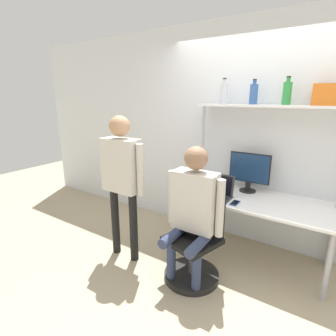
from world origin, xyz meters
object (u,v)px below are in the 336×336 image
at_px(storage_box, 326,95).
at_px(person_standing, 122,171).
at_px(cell_phone, 235,203).
at_px(bottle_green, 287,93).
at_px(monitor, 249,170).
at_px(bottle_blue, 254,94).
at_px(laptop, 217,191).
at_px(person_seated, 193,205).
at_px(bottle_clear, 224,93).
at_px(office_chair, 195,252).

bearing_deg(storage_box, person_standing, -150.15).
bearing_deg(cell_phone, storage_box, 34.98).
bearing_deg(storage_box, bottle_green, 180.00).
bearing_deg(monitor, bottle_blue, 154.48).
distance_m(monitor, bottle_green, 0.93).
height_order(bottle_blue, storage_box, bottle_blue).
bearing_deg(storage_box, laptop, -157.33).
xyz_separation_m(person_seated, person_standing, (-0.84, -0.07, 0.23)).
relative_size(person_standing, bottle_clear, 5.63).
distance_m(cell_phone, storage_box, 1.37).
relative_size(monitor, person_standing, 0.29).
bearing_deg(laptop, bottle_clear, 108.28).
bearing_deg(bottle_green, office_chair, -121.63).
xyz_separation_m(monitor, bottle_clear, (-0.37, 0.01, 0.88)).
xyz_separation_m(laptop, bottle_clear, (-0.12, 0.38, 1.06)).
xyz_separation_m(laptop, person_standing, (-0.84, -0.63, 0.25)).
height_order(monitor, cell_phone, monitor).
bearing_deg(cell_phone, person_standing, -153.52).
height_order(cell_phone, bottle_green, bottle_green).
xyz_separation_m(bottle_green, storage_box, (0.35, 0.00, -0.02)).
distance_m(laptop, bottle_clear, 1.13).
xyz_separation_m(office_chair, bottle_clear, (-0.13, 0.89, 1.57)).
distance_m(laptop, storage_box, 1.43).
xyz_separation_m(monitor, laptop, (-0.24, -0.37, -0.19)).
bearing_deg(bottle_clear, storage_box, 0.00).
height_order(person_seated, bottle_clear, bottle_clear).
height_order(person_standing, bottle_green, bottle_green).
bearing_deg(bottle_clear, person_seated, -82.60).
height_order(laptop, cell_phone, laptop).
bearing_deg(laptop, bottle_green, 34.15).
xyz_separation_m(monitor, storage_box, (0.66, 0.01, 0.85)).
bearing_deg(office_chair, person_seated, -104.66).
bearing_deg(bottle_clear, laptop, -71.72).
relative_size(cell_phone, bottle_blue, 0.56).
height_order(office_chair, person_standing, person_standing).
bearing_deg(person_seated, storage_box, 45.84).
bearing_deg(bottle_clear, person_standing, -125.64).
height_order(cell_phone, person_standing, person_standing).
relative_size(person_seated, bottle_green, 4.86).
bearing_deg(person_standing, person_seated, 4.69).
relative_size(monitor, office_chair, 0.52).
bearing_deg(monitor, bottle_green, 2.20).
height_order(laptop, bottle_blue, bottle_blue).
bearing_deg(bottle_blue, bottle_clear, 180.00).
bearing_deg(office_chair, cell_phone, 61.04).
bearing_deg(bottle_blue, person_standing, -136.64).
bearing_deg(bottle_green, monitor, -177.80).
relative_size(office_chair, storage_box, 4.10).
relative_size(person_seated, person_standing, 0.85).
bearing_deg(storage_box, cell_phone, -145.02).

